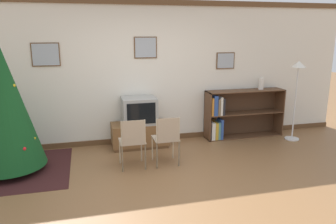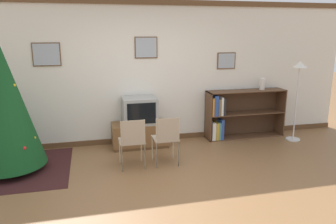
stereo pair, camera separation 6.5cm
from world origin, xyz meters
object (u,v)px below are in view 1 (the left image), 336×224
object	(u,v)px
folding_chair_left	(133,140)
folding_chair_right	(167,137)
television	(139,111)
vase	(261,84)
standing_lamp	(297,80)
tv_console	(140,135)
bookshelf	(233,115)
christmas_tree	(2,102)

from	to	relation	value
folding_chair_left	folding_chair_right	xyz separation A→B (m)	(0.55, 0.00, 0.00)
television	vase	world-z (taller)	vase
folding_chair_right	standing_lamp	distance (m)	2.95
television	tv_console	bearing A→B (deg)	90.00
television	bookshelf	distance (m)	1.96
folding_chair_left	folding_chair_right	distance (m)	0.55
tv_console	christmas_tree	bearing A→B (deg)	-163.41
christmas_tree	folding_chair_right	bearing A→B (deg)	-8.51
tv_console	folding_chair_left	world-z (taller)	folding_chair_left
christmas_tree	tv_console	xyz separation A→B (m)	(2.15, 0.64, -0.87)
tv_console	television	size ratio (longest dim) A/B	1.66
christmas_tree	standing_lamp	xyz separation A→B (m)	(5.21, 0.28, 0.11)
bookshelf	vase	bearing A→B (deg)	0.41
folding_chair_right	bookshelf	bearing A→B (deg)	33.24
folding_chair_right	bookshelf	xyz separation A→B (m)	(1.67, 1.09, 0.00)
tv_console	television	bearing A→B (deg)	-90.00
christmas_tree	bookshelf	size ratio (longest dim) A/B	1.35
bookshelf	standing_lamp	bearing A→B (deg)	-21.86
television	folding_chair_left	distance (m)	1.06
christmas_tree	television	xyz separation A→B (m)	(2.15, 0.64, -0.40)
standing_lamp	bookshelf	bearing A→B (deg)	158.14
folding_chair_left	vase	world-z (taller)	vase
folding_chair_right	vase	xyz separation A→B (m)	(2.27, 1.10, 0.62)
television	bookshelf	bearing A→B (deg)	2.72
folding_chair_left	christmas_tree	bearing A→B (deg)	169.05
christmas_tree	vase	size ratio (longest dim) A/B	9.30
folding_chair_left	bookshelf	distance (m)	2.47
christmas_tree	folding_chair_right	distance (m)	2.53
tv_console	folding_chair_right	bearing A→B (deg)	-74.68
tv_console	television	xyz separation A→B (m)	(0.00, -0.00, 0.47)
bookshelf	christmas_tree	bearing A→B (deg)	-169.88
tv_console	folding_chair_left	xyz separation A→B (m)	(-0.28, -1.00, 0.24)
bookshelf	vase	distance (m)	0.87
bookshelf	standing_lamp	size ratio (longest dim) A/B	1.04
standing_lamp	vase	bearing A→B (deg)	138.59
folding_chair_right	tv_console	bearing A→B (deg)	105.32
folding_chair_right	bookshelf	distance (m)	2.00
folding_chair_right	standing_lamp	world-z (taller)	standing_lamp
tv_console	folding_chair_left	bearing A→B (deg)	-105.32
television	vase	bearing A→B (deg)	2.18
television	folding_chair_right	xyz separation A→B (m)	(0.28, -1.00, -0.23)
television	bookshelf	xyz separation A→B (m)	(1.94, 0.09, -0.23)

